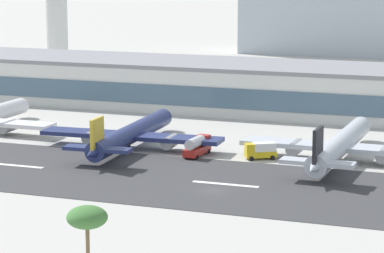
{
  "coord_description": "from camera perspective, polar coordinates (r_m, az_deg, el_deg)",
  "views": [
    {
      "loc": [
        48.13,
        -142.28,
        39.48
      ],
      "look_at": [
        -14.36,
        28.99,
        4.96
      ],
      "focal_mm": 85.87,
      "sensor_mm": 36.0,
      "label": 1
    }
  ],
  "objects": [
    {
      "name": "terminal_building",
      "position": [
        231.13,
        6.51,
        2.33
      ],
      "size": [
        190.56,
        28.28,
        12.01
      ],
      "color": "silver",
      "rests_on": "ground_plane"
    },
    {
      "name": "runway_centreline_dash_4",
      "position": [
        159.36,
        2.09,
        -3.6
      ],
      "size": [
        12.0,
        1.2,
        0.01
      ],
      "primitive_type": "cube",
      "color": "white",
      "rests_on": "runway_strip"
    },
    {
      "name": "runway_centreline_dash_3",
      "position": [
        176.38,
        -10.95,
        -2.38
      ],
      "size": [
        12.0,
        1.2,
        0.01
      ],
      "primitive_type": "cube",
      "color": "white",
      "rests_on": "runway_strip"
    },
    {
      "name": "runway_strip",
      "position": [
        159.58,
        1.85,
        -3.59
      ],
      "size": [
        800.0,
        35.53,
        0.08
      ],
      "primitive_type": "cube",
      "color": "#38383A",
      "rests_on": "ground_plane"
    },
    {
      "name": "service_fuel_truck_1",
      "position": [
        181.1,
        0.32,
        -1.21
      ],
      "size": [
        3.28,
        8.64,
        3.95
      ],
      "rotation": [
        0.0,
        0.0,
        1.51
      ],
      "color": "#B2231E",
      "rests_on": "ground_plane"
    },
    {
      "name": "control_tower",
      "position": [
        292.75,
        -8.45,
        7.55
      ],
      "size": [
        13.45,
        13.45,
        39.23
      ],
      "color": "silver",
      "rests_on": "ground_plane"
    },
    {
      "name": "airliner_black_tail_gate_2",
      "position": [
        177.62,
        9.09,
        -1.23
      ],
      "size": [
        38.63,
        46.58,
        9.72
      ],
      "rotation": [
        0.0,
        0.0,
        1.55
      ],
      "color": "silver",
      "rests_on": "ground_plane"
    },
    {
      "name": "ground_plane",
      "position": [
        155.3,
        1.31,
        -4.01
      ],
      "size": [
        1400.0,
        1400.0,
        0.0
      ],
      "primitive_type": "plane",
      "color": "#B2AFA8"
    },
    {
      "name": "service_box_truck_0",
      "position": [
        178.82,
        4.27,
        -1.48
      ],
      "size": [
        6.38,
        5.16,
        3.25
      ],
      "rotation": [
        0.0,
        0.0,
        3.69
      ],
      "color": "gold",
      "rests_on": "ground_plane"
    },
    {
      "name": "palm_tree_2",
      "position": [
        107.19,
        -6.53,
        -5.7
      ],
      "size": [
        4.81,
        4.81,
        10.78
      ],
      "color": "brown",
      "rests_on": "ground_plane"
    },
    {
      "name": "airliner_gold_tail_gate_1",
      "position": [
        187.43,
        -3.92,
        -0.54
      ],
      "size": [
        38.62,
        44.46,
        9.28
      ],
      "rotation": [
        0.0,
        0.0,
        1.61
      ],
      "color": "navy",
      "rests_on": "ground_plane"
    }
  ]
}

